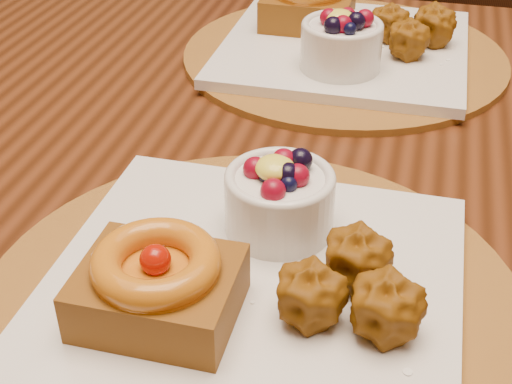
% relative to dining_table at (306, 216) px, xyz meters
% --- Properties ---
extents(dining_table, '(1.60, 0.90, 0.76)m').
position_rel_dining_table_xyz_m(dining_table, '(0.00, 0.00, 0.00)').
color(dining_table, '#341709').
rests_on(dining_table, ground).
extents(place_setting_near, '(0.38, 0.38, 0.08)m').
position_rel_dining_table_xyz_m(place_setting_near, '(-0.00, -0.22, 0.10)').
color(place_setting_near, '#5E3312').
rests_on(place_setting_near, dining_table).
extents(place_setting_far, '(0.38, 0.38, 0.09)m').
position_rel_dining_table_xyz_m(place_setting_far, '(-0.00, 0.22, 0.10)').
color(place_setting_far, '#5E3312').
rests_on(place_setting_far, dining_table).
extents(chair_far, '(0.56, 0.56, 0.99)m').
position_rel_dining_table_xyz_m(chair_far, '(0.07, 0.99, -0.13)').
color(chair_far, black).
rests_on(chair_far, ground).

